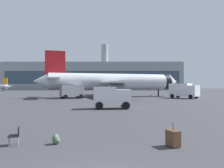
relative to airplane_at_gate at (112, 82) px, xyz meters
The scene contains 11 objects.
airplane_at_gate is the anchor object (origin of this frame).
service_truck 10.67m from the airplane_at_gate, 145.94° to the right, with size 5.27×4.21×2.90m.
fuel_truck 16.28m from the airplane_at_gate, 17.86° to the right, with size 5.91×5.97×3.20m.
cargo_van 25.91m from the airplane_at_gate, 90.05° to the right, with size 4.54×2.62×2.60m.
safety_cone_near 12.03m from the airplane_at_gate, 28.63° to the left, with size 0.44×0.44×0.82m.
safety_cone_mid 17.66m from the airplane_at_gate, 146.70° to the right, with size 0.44×0.44×0.60m.
safety_cone_far 9.82m from the airplane_at_gate, 124.80° to the left, with size 0.44×0.44×0.72m.
rolling_suitcase 42.07m from the airplane_at_gate, 86.03° to the right, with size 0.61×0.74×1.10m.
traveller_backpack 41.66m from the airplane_at_gate, 93.49° to the right, with size 0.36×0.40×0.48m.
gate_chair 41.99m from the airplane_at_gate, 95.99° to the right, with size 0.62×0.62×0.86m.
terminal_building 88.55m from the airplane_at_gate, 98.20° to the left, with size 109.54×21.81×28.97m.
Camera 1 is at (0.34, -5.55, 2.78)m, focal length 34.67 mm.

